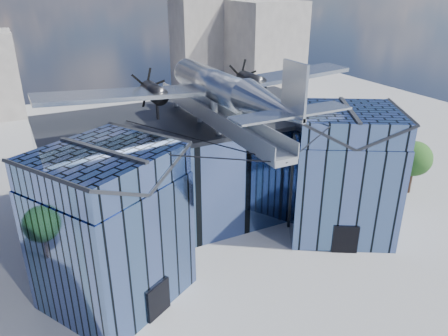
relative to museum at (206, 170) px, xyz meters
name	(u,v)px	position (x,y,z in m)	size (l,w,h in m)	color
ground_plane	(234,251)	(0.00, -5.82, -5.54)	(120.00, 120.00, 0.00)	gray
museum	(206,170)	(0.00, 0.00, 0.00)	(32.88, 24.50, 17.60)	#476091
bg_towers	(106,52)	(1.45, 44.67, 4.47)	(77.00, 24.50, 26.00)	gray
tree_plaza_e	(414,159)	(22.77, -4.50, -1.48)	(4.03, 4.03, 6.00)	black
tree_side_e	(400,156)	(22.51, -2.79, -1.74)	(3.64, 3.64, 5.61)	black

